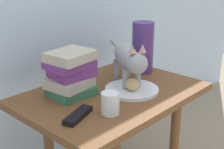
# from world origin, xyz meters

# --- Properties ---
(side_table) EXTENTS (0.80, 0.56, 0.61)m
(side_table) POSITION_xyz_m (0.00, 0.00, 0.52)
(side_table) COLOR brown
(side_table) RESTS_ON ground
(plate) EXTENTS (0.24, 0.24, 0.01)m
(plate) POSITION_xyz_m (0.06, -0.06, 0.62)
(plate) COLOR white
(plate) RESTS_ON side_table
(bread_roll) EXTENTS (0.10, 0.10, 0.05)m
(bread_roll) POSITION_xyz_m (0.05, -0.07, 0.65)
(bread_roll) COLOR #E0BC7A
(bread_roll) RESTS_ON plate
(cat) EXTENTS (0.29, 0.42, 0.23)m
(cat) POSITION_xyz_m (0.10, -0.01, 0.75)
(cat) COLOR #99999E
(cat) RESTS_ON side_table
(book_stack) EXTENTS (0.20, 0.18, 0.20)m
(book_stack) POSITION_xyz_m (-0.15, 0.10, 0.71)
(book_stack) COLOR #336B4C
(book_stack) RESTS_ON side_table
(green_vase) EXTENTS (0.11, 0.11, 0.26)m
(green_vase) POSITION_xyz_m (0.30, 0.07, 0.74)
(green_vase) COLOR #4C2D72
(green_vase) RESTS_ON side_table
(candle_jar) EXTENTS (0.07, 0.07, 0.08)m
(candle_jar) POSITION_xyz_m (-0.16, -0.14, 0.65)
(candle_jar) COLOR silver
(candle_jar) RESTS_ON side_table
(tv_remote) EXTENTS (0.16, 0.09, 0.02)m
(tv_remote) POSITION_xyz_m (-0.27, -0.08, 0.62)
(tv_remote) COLOR black
(tv_remote) RESTS_ON side_table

